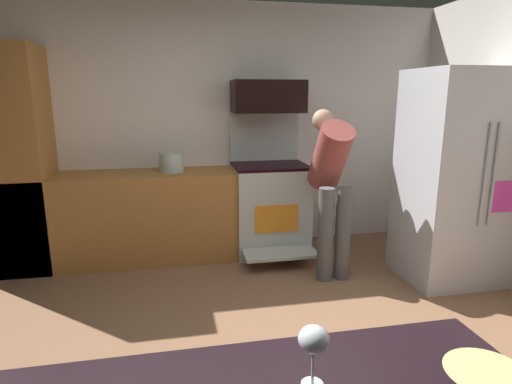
{
  "coord_description": "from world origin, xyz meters",
  "views": [
    {
      "loc": [
        -0.45,
        -2.25,
        1.65
      ],
      "look_at": [
        0.06,
        0.3,
        1.05
      ],
      "focal_mm": 29.37,
      "sensor_mm": 36.0,
      "label": 1
    }
  ],
  "objects_px": {
    "refrigerator": "(458,178)",
    "person_cook": "(331,180)",
    "wine_glass_near": "(314,341)",
    "oven_range": "(269,205)",
    "stock_pot": "(172,163)",
    "microwave": "(268,97)"
  },
  "relations": [
    {
      "from": "person_cook",
      "to": "wine_glass_near",
      "type": "distance_m",
      "value": 2.81
    },
    {
      "from": "refrigerator",
      "to": "person_cook",
      "type": "distance_m",
      "value": 1.12
    },
    {
      "from": "person_cook",
      "to": "stock_pot",
      "type": "distance_m",
      "value": 1.59
    },
    {
      "from": "person_cook",
      "to": "stock_pot",
      "type": "height_order",
      "value": "person_cook"
    },
    {
      "from": "oven_range",
      "to": "refrigerator",
      "type": "bearing_deg",
      "value": -33.55
    },
    {
      "from": "oven_range",
      "to": "microwave",
      "type": "relative_size",
      "value": 1.99
    },
    {
      "from": "refrigerator",
      "to": "person_cook",
      "type": "xyz_separation_m",
      "value": [
        -1.08,
        0.29,
        -0.04
      ]
    },
    {
      "from": "person_cook",
      "to": "refrigerator",
      "type": "bearing_deg",
      "value": -14.81
    },
    {
      "from": "stock_pot",
      "to": "oven_range",
      "type": "bearing_deg",
      "value": -0.76
    },
    {
      "from": "microwave",
      "to": "stock_pot",
      "type": "distance_m",
      "value": 1.2
    },
    {
      "from": "microwave",
      "to": "person_cook",
      "type": "bearing_deg",
      "value": -62.86
    },
    {
      "from": "oven_range",
      "to": "wine_glass_near",
      "type": "relative_size",
      "value": 8.49
    },
    {
      "from": "microwave",
      "to": "person_cook",
      "type": "relative_size",
      "value": 0.48
    },
    {
      "from": "oven_range",
      "to": "microwave",
      "type": "xyz_separation_m",
      "value": [
        0.0,
        0.09,
        1.13
      ]
    },
    {
      "from": "microwave",
      "to": "stock_pot",
      "type": "height_order",
      "value": "microwave"
    },
    {
      "from": "stock_pot",
      "to": "wine_glass_near",
      "type": "bearing_deg",
      "value": -83.91
    },
    {
      "from": "wine_glass_near",
      "to": "refrigerator",
      "type": "bearing_deg",
      "value": 47.16
    },
    {
      "from": "oven_range",
      "to": "stock_pot",
      "type": "xyz_separation_m",
      "value": [
        -1.01,
        0.01,
        0.49
      ]
    },
    {
      "from": "refrigerator",
      "to": "wine_glass_near",
      "type": "xyz_separation_m",
      "value": [
        -2.14,
        -2.31,
        0.1
      ]
    },
    {
      "from": "stock_pot",
      "to": "person_cook",
      "type": "bearing_deg",
      "value": -26.86
    },
    {
      "from": "refrigerator",
      "to": "person_cook",
      "type": "relative_size",
      "value": 1.23
    },
    {
      "from": "person_cook",
      "to": "wine_glass_near",
      "type": "height_order",
      "value": "person_cook"
    }
  ]
}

